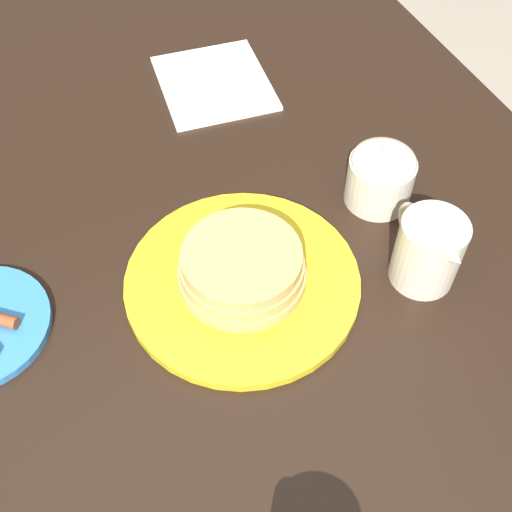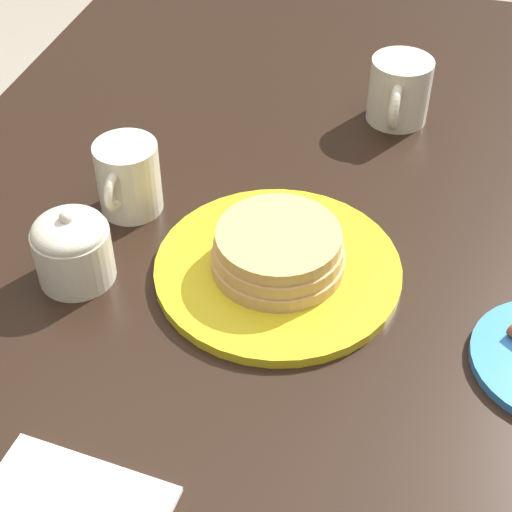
# 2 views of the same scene
# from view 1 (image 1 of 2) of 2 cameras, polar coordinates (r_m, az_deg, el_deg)

# --- Properties ---
(ground_plane) EXTENTS (8.00, 8.00, 0.00)m
(ground_plane) POSITION_cam_1_polar(r_m,az_deg,el_deg) (1.40, -1.09, -19.31)
(ground_plane) COLOR gray
(dining_table) EXTENTS (1.58, 0.95, 0.72)m
(dining_table) POSITION_cam_1_polar(r_m,az_deg,el_deg) (0.83, -1.74, -5.26)
(dining_table) COLOR black
(dining_table) RESTS_ON ground_plane
(pancake_plate) EXTENTS (0.27, 0.27, 0.06)m
(pancake_plate) POSITION_cam_1_polar(r_m,az_deg,el_deg) (0.72, -1.51, -1.72)
(pancake_plate) COLOR gold
(pancake_plate) RESTS_ON dining_table
(creamer_pitcher) EXTENTS (0.11, 0.07, 0.10)m
(creamer_pitcher) POSITION_cam_1_polar(r_m,az_deg,el_deg) (0.73, 15.10, 0.49)
(creamer_pitcher) COLOR beige
(creamer_pitcher) RESTS_ON dining_table
(sugar_bowl) EXTENTS (0.08, 0.08, 0.09)m
(sugar_bowl) POSITION_cam_1_polar(r_m,az_deg,el_deg) (0.81, 11.04, 7.08)
(sugar_bowl) COLOR beige
(sugar_bowl) RESTS_ON dining_table
(napkin) EXTENTS (0.19, 0.17, 0.01)m
(napkin) POSITION_cam_1_polar(r_m,az_deg,el_deg) (1.00, -3.73, 15.10)
(napkin) COLOR white
(napkin) RESTS_ON dining_table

